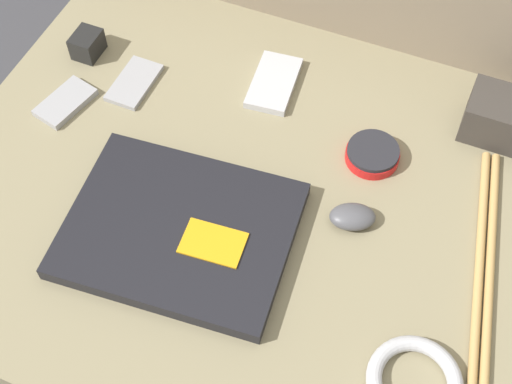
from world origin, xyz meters
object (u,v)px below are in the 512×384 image
at_px(phone_small, 134,83).
at_px(charger_brick, 87,44).
at_px(phone_silver, 65,102).
at_px(laptop, 180,230).
at_px(speaker_puck, 373,154).
at_px(computer_mouse, 352,217).
at_px(phone_black, 274,83).
at_px(camera_pouch, 507,119).

relative_size(phone_small, charger_brick, 1.99).
bearing_deg(phone_small, charger_brick, 162.36).
bearing_deg(phone_silver, laptop, -14.72).
relative_size(speaker_puck, phone_small, 0.80).
height_order(computer_mouse, speaker_puck, computer_mouse).
relative_size(phone_silver, phone_small, 1.02).
bearing_deg(phone_silver, computer_mouse, 9.37).
bearing_deg(phone_small, phone_black, 22.61).
bearing_deg(laptop, computer_mouse, 22.50).
xyz_separation_m(computer_mouse, phone_silver, (-0.52, 0.04, -0.01)).
height_order(laptop, computer_mouse, same).
bearing_deg(computer_mouse, charger_brick, 141.69).
bearing_deg(camera_pouch, phone_black, -173.33).
height_order(laptop, charger_brick, charger_brick).
bearing_deg(phone_black, computer_mouse, -51.09).
height_order(phone_black, charger_brick, charger_brick).
height_order(phone_small, charger_brick, charger_brick).
xyz_separation_m(phone_silver, camera_pouch, (0.69, 0.22, 0.03)).
bearing_deg(speaker_puck, charger_brick, 176.58).
bearing_deg(laptop, camera_pouch, 38.01).
relative_size(computer_mouse, phone_silver, 0.74).
bearing_deg(charger_brick, laptop, -41.22).
xyz_separation_m(computer_mouse, charger_brick, (-0.54, 0.16, 0.01)).
bearing_deg(speaker_puck, computer_mouse, -86.57).
bearing_deg(phone_black, laptop, -99.10).
height_order(phone_black, phone_small, phone_black).
bearing_deg(phone_black, phone_small, -164.02).
xyz_separation_m(computer_mouse, speaker_puck, (-0.01, 0.12, -0.00)).
bearing_deg(laptop, phone_black, 81.90).
distance_m(speaker_puck, phone_silver, 0.52).
height_order(laptop, camera_pouch, camera_pouch).
relative_size(camera_pouch, charger_brick, 2.44).
relative_size(computer_mouse, speaker_puck, 0.95).
distance_m(phone_black, phone_small, 0.24).
xyz_separation_m(laptop, phone_small, (-0.20, 0.24, -0.01)).
bearing_deg(charger_brick, computer_mouse, -16.13).
relative_size(laptop, charger_brick, 6.45).
xyz_separation_m(phone_silver, phone_small, (0.08, 0.08, -0.00)).
xyz_separation_m(computer_mouse, camera_pouch, (0.17, 0.26, 0.02)).
xyz_separation_m(speaker_puck, phone_black, (-0.20, 0.09, -0.01)).
relative_size(speaker_puck, camera_pouch, 0.65).
height_order(phone_silver, charger_brick, charger_brick).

